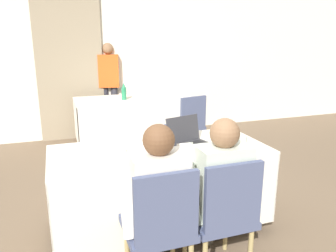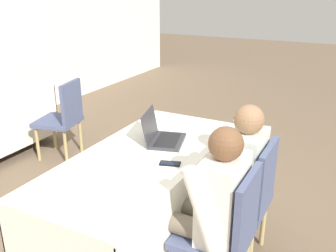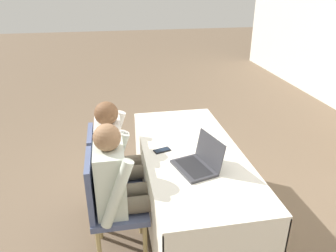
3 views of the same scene
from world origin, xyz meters
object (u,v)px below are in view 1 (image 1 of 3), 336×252
object	(u,v)px
chair_near_right	(223,213)
person_white_shirt	(217,185)
water_bottle	(124,92)
person_checkered_shirt	(156,195)
chair_near_left	(161,224)
cell_phone	(164,158)
laptop	(190,141)
person_red_shirt	(109,83)
chair_far_spare	(188,124)

from	to	relation	value
chair_near_right	person_white_shirt	xyz separation A→B (m)	(0.00, 0.10, 0.16)
water_bottle	person_checkered_shirt	size ratio (longest dim) A/B	0.23
person_checkered_shirt	chair_near_left	bearing A→B (deg)	90.00
cell_phone	person_white_shirt	distance (m)	0.47
laptop	person_white_shirt	bearing A→B (deg)	-109.36
cell_phone	person_white_shirt	bearing A→B (deg)	-70.17
person_checkered_shirt	person_red_shirt	bearing A→B (deg)	-94.85
chair_near_left	chair_far_spare	size ratio (longest dim) A/B	1.00
chair_near_right	person_red_shirt	bearing A→B (deg)	-88.03
chair_near_right	person_white_shirt	size ratio (longest dim) A/B	0.78
laptop	person_red_shirt	bearing A→B (deg)	77.36
water_bottle	chair_near_left	xyz separation A→B (m)	(-0.41, -3.07, -0.38)
chair_near_right	chair_far_spare	size ratio (longest dim) A/B	1.00
person_white_shirt	laptop	bearing A→B (deg)	-93.63
water_bottle	chair_near_right	bearing A→B (deg)	-89.18
water_bottle	person_red_shirt	xyz separation A→B (m)	(-0.09, 0.79, 0.03)
cell_phone	chair_far_spare	bearing A→B (deg)	44.60
person_white_shirt	person_checkered_shirt	bearing A→B (deg)	0.00
water_bottle	person_checkered_shirt	bearing A→B (deg)	-97.84
cell_phone	chair_far_spare	world-z (taller)	chair_far_spare
person_white_shirt	chair_near_left	bearing A→B (deg)	12.83
chair_far_spare	laptop	bearing A→B (deg)	55.18
water_bottle	laptop	bearing A→B (deg)	-88.04
laptop	water_bottle	xyz separation A→B (m)	(-0.08, 2.38, 0.07)
laptop	chair_far_spare	xyz separation A→B (m)	(0.67, 1.64, -0.31)
cell_phone	person_white_shirt	xyz separation A→B (m)	(0.28, -0.36, -0.11)
cell_phone	person_red_shirt	world-z (taller)	person_red_shirt
laptop	person_white_shirt	distance (m)	0.61
chair_near_right	person_checkered_shirt	xyz separation A→B (m)	(-0.45, 0.10, 0.16)
cell_phone	chair_near_right	bearing A→B (deg)	-76.84
person_checkered_shirt	chair_near_right	bearing A→B (deg)	167.17
chair_near_left	chair_near_right	distance (m)	0.45
cell_phone	chair_far_spare	size ratio (longest dim) A/B	0.17
chair_near_right	chair_far_spare	bearing A→B (deg)	-106.81
chair_near_left	chair_near_right	bearing A→B (deg)	-180.00
cell_phone	laptop	bearing A→B (deg)	18.44
chair_far_spare	person_red_shirt	world-z (taller)	person_red_shirt
chair_near_right	person_checkered_shirt	distance (m)	0.49
chair_far_spare	water_bottle	bearing A→B (deg)	-57.40
cell_phone	person_checkered_shirt	size ratio (longest dim) A/B	0.13
laptop	water_bottle	distance (m)	2.38
chair_near_right	person_checkered_shirt	world-z (taller)	person_checkered_shirt
chair_near_left	chair_far_spare	world-z (taller)	same
chair_far_spare	person_checkered_shirt	world-z (taller)	person_checkered_shirt
chair_far_spare	person_checkered_shirt	size ratio (longest dim) A/B	0.78
cell_phone	person_red_shirt	size ratio (longest dim) A/B	0.10
cell_phone	chair_near_left	xyz separation A→B (m)	(-0.18, -0.46, -0.27)
water_bottle	person_red_shirt	bearing A→B (deg)	96.42
person_checkered_shirt	person_white_shirt	world-z (taller)	same
chair_near_right	person_red_shirt	size ratio (longest dim) A/B	0.57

